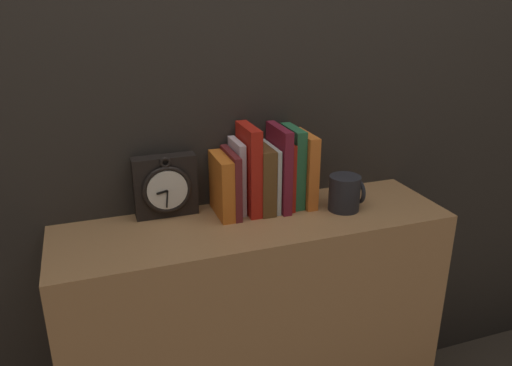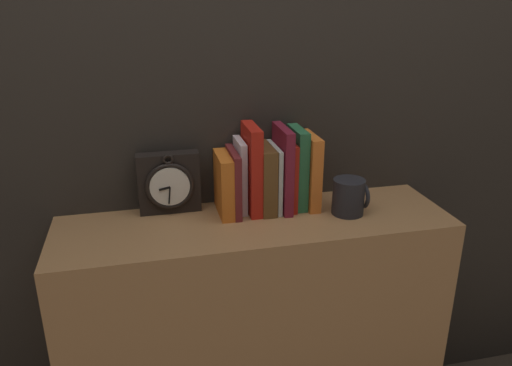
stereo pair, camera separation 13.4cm
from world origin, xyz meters
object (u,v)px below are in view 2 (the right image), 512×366
object	(u,v)px
book_slot6_maroon	(283,169)
clock	(169,183)
book_slot3_red	(252,169)
book_slot8_green	(297,168)
mug	(349,197)
book_slot0_orange	(224,184)
book_slot9_orange	(309,170)
book_slot2_white	(240,175)
book_slot5_white	(274,177)
book_slot7_red	(290,174)
book_slot1_maroon	(234,182)
book_slot4_brown	(265,178)

from	to	relation	value
book_slot6_maroon	clock	bearing A→B (deg)	171.78
book_slot3_red	book_slot8_green	xyz separation A→B (m)	(0.14, 0.01, -0.01)
mug	book_slot0_orange	bearing A→B (deg)	166.02
book_slot9_orange	book_slot8_green	bearing A→B (deg)	168.00
clock	book_slot0_orange	size ratio (longest dim) A/B	1.05
book_slot2_white	book_slot9_orange	distance (m)	0.20
book_slot5_white	book_slot9_orange	xyz separation A→B (m)	(0.10, -0.00, 0.01)
book_slot0_orange	book_slot7_red	xyz separation A→B (m)	(0.19, 0.01, 0.01)
mug	book_slot1_maroon	bearing A→B (deg)	165.00
book_slot1_maroon	book_slot2_white	bearing A→B (deg)	35.78
book_slot1_maroon	book_slot3_red	xyz separation A→B (m)	(0.05, 0.00, 0.03)
clock	book_slot8_green	bearing A→B (deg)	-5.45
book_slot8_green	mug	bearing A→B (deg)	-36.80
book_slot1_maroon	book_slot8_green	world-z (taller)	book_slot8_green
book_slot5_white	book_slot6_maroon	distance (m)	0.04
clock	book_slot3_red	distance (m)	0.24
book_slot8_green	clock	bearing A→B (deg)	174.55
book_slot2_white	mug	size ratio (longest dim) A/B	2.02
book_slot0_orange	book_slot2_white	xyz separation A→B (m)	(0.05, 0.02, 0.02)
book_slot4_brown	mug	bearing A→B (deg)	-20.79
book_slot3_red	book_slot4_brown	size ratio (longest dim) A/B	1.31
book_slot6_maroon	book_slot7_red	xyz separation A→B (m)	(0.02, 0.01, -0.02)
mug	book_slot3_red	bearing A→B (deg)	161.54
book_slot3_red	book_slot5_white	xyz separation A→B (m)	(0.07, 0.00, -0.03)
book_slot4_brown	book_slot5_white	xyz separation A→B (m)	(0.03, 0.00, -0.00)
book_slot2_white	book_slot6_maroon	bearing A→B (deg)	-8.51
book_slot5_white	book_slot9_orange	size ratio (longest dim) A/B	0.88
book_slot8_green	book_slot1_maroon	bearing A→B (deg)	-177.15
book_slot8_green	book_slot7_red	bearing A→B (deg)	-171.86
clock	book_slot9_orange	distance (m)	0.41
clock	book_slot7_red	world-z (taller)	book_slot7_red
book_slot5_white	book_slot9_orange	bearing A→B (deg)	-0.78
book_slot2_white	book_slot9_orange	size ratio (longest dim) A/B	0.97
book_slot7_red	book_slot1_maroon	bearing A→B (deg)	-177.92
clock	book_slot0_orange	bearing A→B (deg)	-16.34
book_slot0_orange	book_slot9_orange	xyz separation A→B (m)	(0.25, 0.00, 0.02)
book_slot5_white	book_slot6_maroon	bearing A→B (deg)	-13.32
clock	book_slot1_maroon	xyz separation A→B (m)	(0.18, -0.04, 0.00)
book_slot1_maroon	book_slot5_white	bearing A→B (deg)	1.79
book_slot0_orange	book_slot4_brown	bearing A→B (deg)	0.08
clock	book_slot9_orange	world-z (taller)	book_slot9_orange
book_slot4_brown	book_slot5_white	distance (m)	0.03
book_slot9_orange	book_slot1_maroon	bearing A→B (deg)	-179.40
book_slot8_green	book_slot9_orange	world-z (taller)	book_slot8_green
book_slot4_brown	book_slot5_white	bearing A→B (deg)	5.19
book_slot1_maroon	book_slot9_orange	size ratio (longest dim) A/B	0.86
book_slot2_white	book_slot6_maroon	size ratio (longest dim) A/B	0.86
clock	book_slot7_red	xyz separation A→B (m)	(0.34, -0.04, 0.01)
clock	mug	size ratio (longest dim) A/B	1.76
book_slot3_red	book_slot7_red	bearing A→B (deg)	1.53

